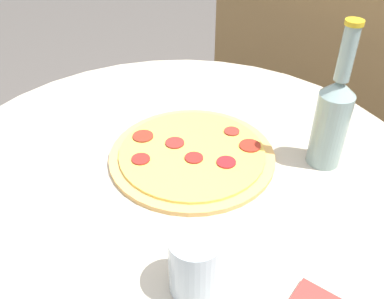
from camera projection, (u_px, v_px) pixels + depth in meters
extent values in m
cylinder|color=#B2A893|center=(180.00, 282.00, 1.03)|extent=(0.11, 0.11, 0.65)
cylinder|color=#B2A893|center=(177.00, 175.00, 0.83)|extent=(0.98, 0.98, 0.02)
cylinder|color=tan|center=(192.00, 156.00, 0.85)|extent=(0.33, 0.33, 0.01)
cylinder|color=#E0BC4C|center=(192.00, 152.00, 0.85)|extent=(0.29, 0.29, 0.01)
cylinder|color=maroon|center=(250.00, 146.00, 0.86)|extent=(0.04, 0.04, 0.00)
cylinder|color=maroon|center=(143.00, 136.00, 0.88)|extent=(0.04, 0.04, 0.00)
cylinder|color=maroon|center=(194.00, 158.00, 0.82)|extent=(0.04, 0.04, 0.00)
cylinder|color=maroon|center=(231.00, 131.00, 0.90)|extent=(0.03, 0.03, 0.00)
cylinder|color=maroon|center=(226.00, 162.00, 0.81)|extent=(0.04, 0.04, 0.00)
cylinder|color=maroon|center=(141.00, 159.00, 0.82)|extent=(0.04, 0.04, 0.00)
cylinder|color=maroon|center=(175.00, 143.00, 0.86)|extent=(0.04, 0.04, 0.00)
cylinder|color=gray|center=(329.00, 130.00, 0.80)|extent=(0.06, 0.06, 0.15)
cone|color=gray|center=(339.00, 87.00, 0.75)|extent=(0.06, 0.06, 0.03)
cylinder|color=gray|center=(347.00, 54.00, 0.71)|extent=(0.03, 0.03, 0.10)
cylinder|color=gold|center=(355.00, 22.00, 0.68)|extent=(0.03, 0.03, 0.01)
cylinder|color=#ADBCC6|center=(195.00, 263.00, 0.59)|extent=(0.07, 0.07, 0.10)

